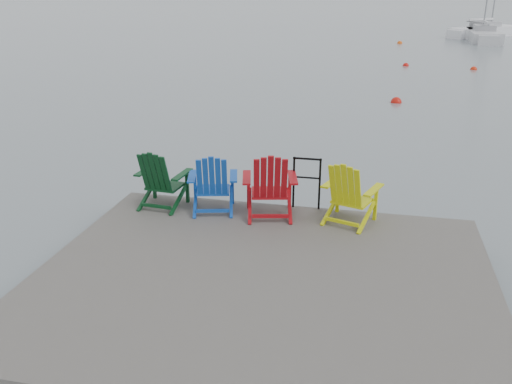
% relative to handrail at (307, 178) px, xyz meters
% --- Properties ---
extents(ground, '(400.00, 400.00, 0.00)m').
position_rel_handrail_xyz_m(ground, '(-0.25, -2.45, -1.04)').
color(ground, slate).
rests_on(ground, ground).
extents(dock, '(6.00, 5.00, 1.40)m').
position_rel_handrail_xyz_m(dock, '(-0.25, -2.45, -0.69)').
color(dock, '#2B2826').
rests_on(dock, ground).
extents(handrail, '(0.48, 0.04, 0.90)m').
position_rel_handrail_xyz_m(handrail, '(0.00, 0.00, 0.00)').
color(handrail, black).
rests_on(handrail, dock).
extents(chair_green, '(0.87, 0.82, 1.03)m').
position_rel_handrail_xyz_m(chair_green, '(-2.42, -0.48, -0.02)').
color(chair_green, '#093517').
rests_on(chair_green, dock).
extents(chair_blue, '(0.94, 0.89, 1.02)m').
position_rel_handrail_xyz_m(chair_blue, '(-1.51, -0.48, -0.03)').
color(chair_blue, '#1043A7').
rests_on(chair_blue, dock).
extents(chair_red, '(1.01, 0.96, 1.11)m').
position_rel_handrail_xyz_m(chair_red, '(-0.54, -0.49, 0.02)').
color(chair_red, maroon).
rests_on(chair_red, dock).
extents(chair_yellow, '(0.99, 0.94, 1.04)m').
position_rel_handrail_xyz_m(chair_yellow, '(0.74, -0.48, -0.02)').
color(chair_yellow, '#C8CF0B').
rests_on(chair_yellow, dock).
extents(sailboat_near, '(2.64, 8.45, 11.53)m').
position_rel_handrail_xyz_m(sailboat_near, '(9.14, 39.56, -0.69)').
color(sailboat_near, silver).
rests_on(sailboat_near, ground).
extents(sailboat_mid, '(7.17, 7.49, 11.39)m').
position_rel_handrail_xyz_m(sailboat_mid, '(10.11, 43.45, -0.69)').
color(sailboat_mid, white).
rests_on(sailboat_mid, ground).
extents(buoy_a, '(0.41, 0.41, 0.41)m').
position_rel_handrail_xyz_m(buoy_a, '(1.81, 12.18, -1.04)').
color(buoy_a, red).
rests_on(buoy_a, ground).
extents(buoy_b, '(0.33, 0.33, 0.33)m').
position_rel_handrail_xyz_m(buoy_b, '(2.54, 22.55, -1.04)').
color(buoy_b, red).
rests_on(buoy_b, ground).
extents(buoy_c, '(0.34, 0.34, 0.34)m').
position_rel_handrail_xyz_m(buoy_c, '(5.95, 21.85, -1.04)').
color(buoy_c, red).
rests_on(buoy_c, ground).
extents(buoy_d, '(0.40, 0.40, 0.40)m').
position_rel_handrail_xyz_m(buoy_d, '(2.56, 35.28, -1.04)').
color(buoy_d, '#E5520D').
rests_on(buoy_d, ground).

